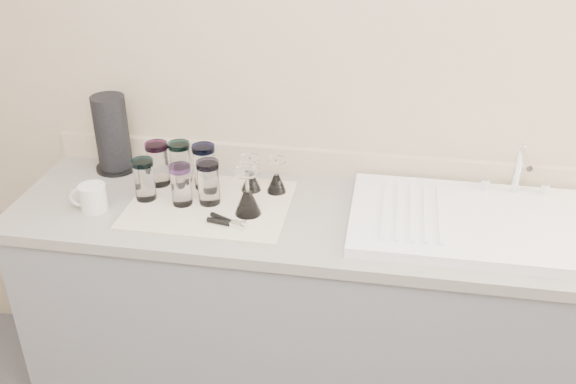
% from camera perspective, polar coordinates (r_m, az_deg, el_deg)
% --- Properties ---
extents(room_envelope, '(3.54, 3.50, 2.52)m').
position_cam_1_polar(room_envelope, '(0.84, -8.79, -4.77)').
color(room_envelope, '#4C4C51').
rests_on(room_envelope, ground).
extents(counter_unit, '(2.06, 0.62, 0.90)m').
position_cam_1_polar(counter_unit, '(2.45, 1.77, -10.87)').
color(counter_unit, slate).
rests_on(counter_unit, ground).
extents(sink_unit, '(0.82, 0.50, 0.22)m').
position_cam_1_polar(sink_unit, '(2.19, 16.46, -2.51)').
color(sink_unit, white).
rests_on(sink_unit, counter_unit).
extents(dish_towel, '(0.55, 0.42, 0.01)m').
position_cam_1_polar(dish_towel, '(2.24, -6.97, -1.11)').
color(dish_towel, silver).
rests_on(dish_towel, counter_unit).
extents(tumbler_teal, '(0.08, 0.08, 0.16)m').
position_cam_1_polar(tumbler_teal, '(2.36, -11.48, 2.50)').
color(tumbler_teal, white).
rests_on(tumbler_teal, dish_towel).
extents(tumbler_cyan, '(0.08, 0.08, 0.16)m').
position_cam_1_polar(tumbler_cyan, '(2.36, -9.55, 2.63)').
color(tumbler_cyan, white).
rests_on(tumbler_cyan, dish_towel).
extents(tumbler_purple, '(0.08, 0.08, 0.16)m').
position_cam_1_polar(tumbler_purple, '(2.31, -7.44, 2.28)').
color(tumbler_purple, white).
rests_on(tumbler_purple, dish_towel).
extents(tumbler_magenta, '(0.07, 0.07, 0.15)m').
position_cam_1_polar(tumbler_magenta, '(2.27, -12.66, 1.12)').
color(tumbler_magenta, white).
rests_on(tumbler_magenta, dish_towel).
extents(tumbler_blue, '(0.07, 0.07, 0.14)m').
position_cam_1_polar(tumbler_blue, '(2.22, -9.48, 0.65)').
color(tumbler_blue, white).
rests_on(tumbler_blue, dish_towel).
extents(tumbler_lavender, '(0.08, 0.08, 0.16)m').
position_cam_1_polar(tumbler_lavender, '(2.21, -7.08, 0.88)').
color(tumbler_lavender, white).
rests_on(tumbler_lavender, dish_towel).
extents(goblet_back_left, '(0.07, 0.07, 0.13)m').
position_cam_1_polar(goblet_back_left, '(2.29, -3.33, 1.17)').
color(goblet_back_left, white).
rests_on(goblet_back_left, dish_towel).
extents(goblet_back_right, '(0.07, 0.07, 0.13)m').
position_cam_1_polar(goblet_back_right, '(2.28, -1.03, 1.02)').
color(goblet_back_right, white).
rests_on(goblet_back_right, dish_towel).
extents(goblet_front_left, '(0.09, 0.09, 0.16)m').
position_cam_1_polar(goblet_front_left, '(2.14, -3.61, -0.63)').
color(goblet_front_left, white).
rests_on(goblet_front_left, dish_towel).
extents(can_opener, '(0.14, 0.08, 0.02)m').
position_cam_1_polar(can_opener, '(2.11, -5.40, -2.67)').
color(can_opener, silver).
rests_on(can_opener, dish_towel).
extents(white_mug, '(0.13, 0.10, 0.09)m').
position_cam_1_polar(white_mug, '(2.28, -17.01, -0.49)').
color(white_mug, silver).
rests_on(white_mug, counter_unit).
extents(paper_towel_roll, '(0.16, 0.16, 0.29)m').
position_cam_1_polar(paper_towel_roll, '(2.50, -15.36, 4.96)').
color(paper_towel_roll, black).
rests_on(paper_towel_roll, counter_unit).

